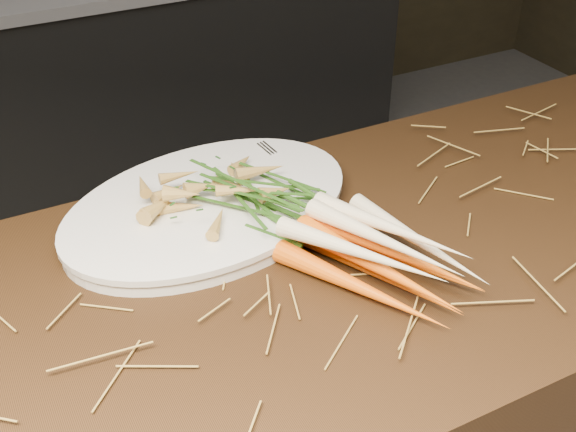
% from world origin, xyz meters
% --- Properties ---
extents(back_counter, '(1.82, 0.62, 0.84)m').
position_xyz_m(back_counter, '(0.30, 2.18, 0.42)').
color(back_counter, black).
rests_on(back_counter, ground).
extents(straw_bedding, '(1.40, 0.60, 0.02)m').
position_xyz_m(straw_bedding, '(0.00, 0.30, 0.91)').
color(straw_bedding, olive).
rests_on(straw_bedding, main_counter).
extents(root_veg_bunch, '(0.36, 0.54, 0.10)m').
position_xyz_m(root_veg_bunch, '(-0.05, 0.36, 0.95)').
color(root_veg_bunch, '#D34A00').
rests_on(root_veg_bunch, main_counter).
extents(serving_platter, '(0.58, 0.44, 0.03)m').
position_xyz_m(serving_platter, '(-0.16, 0.50, 0.91)').
color(serving_platter, white).
rests_on(serving_platter, main_counter).
extents(roasted_veg_heap, '(0.28, 0.23, 0.06)m').
position_xyz_m(roasted_veg_heap, '(-0.16, 0.50, 0.96)').
color(roasted_veg_heap, '#A68139').
rests_on(roasted_veg_heap, serving_platter).
extents(serving_fork, '(0.03, 0.20, 0.00)m').
position_xyz_m(serving_fork, '(0.02, 0.52, 0.93)').
color(serving_fork, silver).
rests_on(serving_fork, serving_platter).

